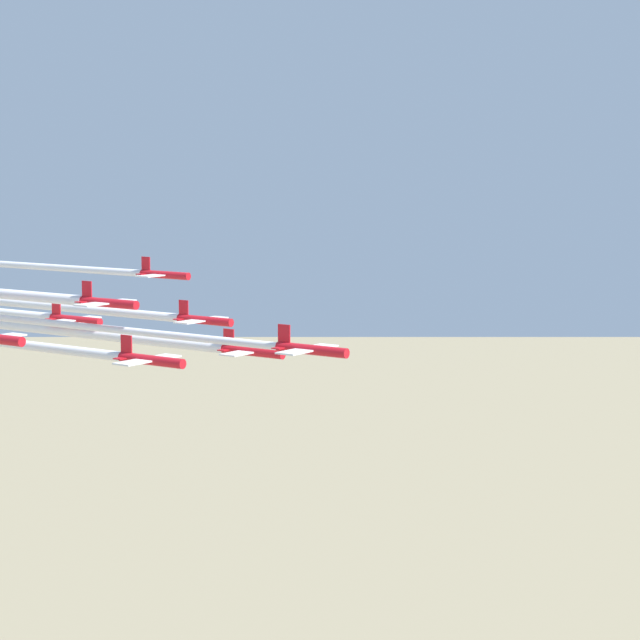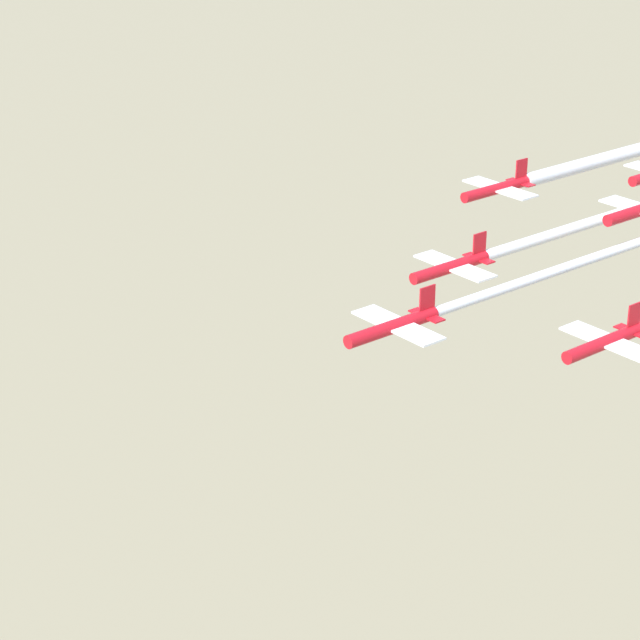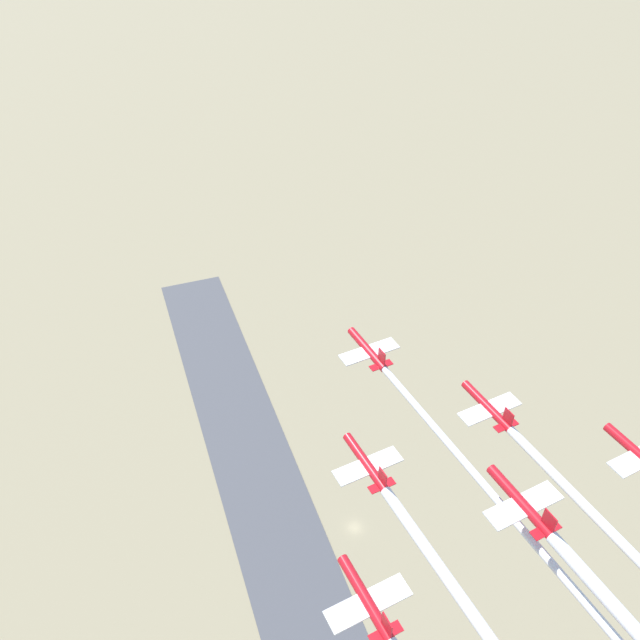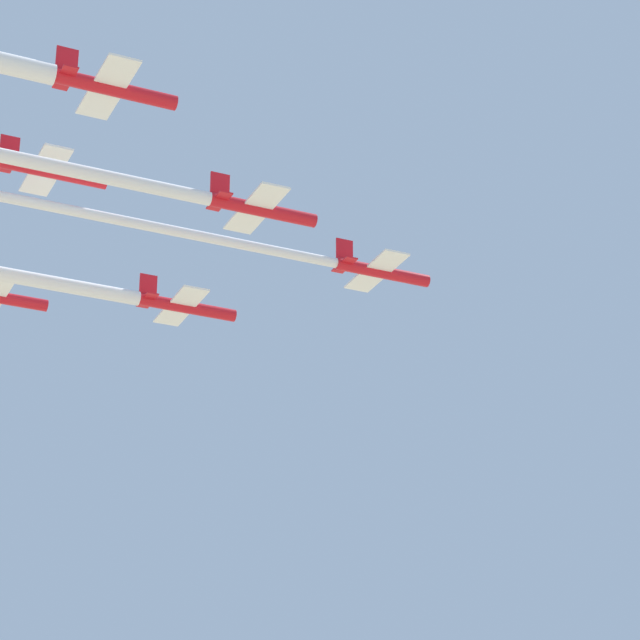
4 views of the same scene
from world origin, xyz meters
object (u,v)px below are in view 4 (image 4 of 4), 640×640
Objects in this scene: jet_1 at (183,306)px; jet_2 at (259,209)px; jet_4 at (49,171)px; jet_5 at (111,88)px; jet_0 at (379,271)px.

jet_1 is 1.00× the size of jet_2.
jet_2 is at bearing 59.53° from jet_4.
jet_5 is at bearing 0.00° from jet_4.
jet_4 is 1.00× the size of jet_5.
jet_4 reaches higher than jet_5.
jet_1 is at bearing 120.47° from jet_4.
jet_2 is 1.00× the size of jet_5.
jet_2 is at bearing 120.47° from jet_5.
jet_1 is 1.00× the size of jet_5.
jet_4 reaches higher than jet_1.
jet_5 is at bearing -29.54° from jet_1.
jet_1 is at bearing 150.46° from jet_5.
jet_0 is 15.51m from jet_2.
jet_1 is (-7.01, -13.79, -2.26)m from jet_0.
jet_4 is (1.63, -26.62, 2.81)m from jet_0.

